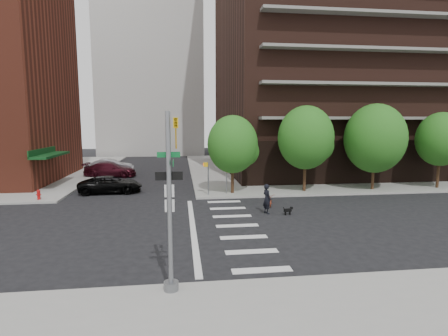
{
  "coord_description": "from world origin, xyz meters",
  "views": [
    {
      "loc": [
        -0.12,
        -18.82,
        5.81
      ],
      "look_at": [
        3.0,
        6.0,
        2.5
      ],
      "focal_mm": 28.0,
      "sensor_mm": 36.0,
      "label": 1
    }
  ],
  "objects": [
    {
      "name": "fire_hydrant",
      "position": [
        -10.5,
        7.8,
        0.55
      ],
      "size": [
        0.24,
        0.24,
        0.73
      ],
      "color": "#A50C0C",
      "rests_on": "sidewalk_nw"
    },
    {
      "name": "pedestrian_signal",
      "position": [
        2.32,
        7.92,
        1.85
      ],
      "size": [
        2.18,
        0.67,
        2.6
      ],
      "color": "slate",
      "rests_on": "sidewalk_ne"
    },
    {
      "name": "sidewalk_ne",
      "position": [
        20.5,
        23.5,
        0.07
      ],
      "size": [
        39.0,
        33.0,
        0.15
      ],
      "primitive_type": "cube",
      "color": "gray",
      "rests_on": "ground"
    },
    {
      "name": "parked_car_maroon",
      "position": [
        -7.52,
        19.06,
        0.78
      ],
      "size": [
        2.5,
        5.48,
        1.55
      ],
      "primitive_type": "imported",
      "rotation": [
        0.0,
        0.0,
        1.51
      ],
      "color": "#3F0F1A",
      "rests_on": "ground"
    },
    {
      "name": "traffic_signal",
      "position": [
        -0.47,
        -7.49,
        2.7
      ],
      "size": [
        0.9,
        0.75,
        6.0
      ],
      "color": "slate",
      "rests_on": "sidewalk_s"
    },
    {
      "name": "dog",
      "position": [
        6.55,
        1.88,
        0.31
      ],
      "size": [
        0.6,
        0.26,
        0.5
      ],
      "rotation": [
        0.0,
        0.0,
        0.23
      ],
      "color": "black",
      "rests_on": "ground"
    },
    {
      "name": "tree_c",
      "position": [
        16.0,
        8.5,
        4.45
      ],
      "size": [
        5.0,
        5.0,
        6.8
      ],
      "color": "#301E11",
      "rests_on": "sidewalk_ne"
    },
    {
      "name": "parked_car_black",
      "position": [
        -5.86,
        10.36,
        0.7
      ],
      "size": [
        2.54,
        5.12,
        1.4
      ],
      "primitive_type": "imported",
      "rotation": [
        0.0,
        0.0,
        1.62
      ],
      "color": "black",
      "rests_on": "ground"
    },
    {
      "name": "scooter",
      "position": [
        6.04,
        4.43,
        0.44
      ],
      "size": [
        0.86,
        1.73,
        0.87
      ],
      "primitive_type": "imported",
      "rotation": [
        0.0,
        0.0,
        -0.18
      ],
      "color": "maroon",
      "rests_on": "ground"
    },
    {
      "name": "tree_d",
      "position": [
        22.0,
        8.5,
        4.34
      ],
      "size": [
        4.0,
        4.0,
        6.2
      ],
      "color": "#301E11",
      "rests_on": "sidewalk_ne"
    },
    {
      "name": "tree_b",
      "position": [
        10.0,
        8.5,
        4.54
      ],
      "size": [
        4.5,
        4.5,
        6.65
      ],
      "color": "#301E11",
      "rests_on": "sidewalk_ne"
    },
    {
      "name": "dog_walker",
      "position": [
        5.3,
        2.41,
        0.95
      ],
      "size": [
        0.81,
        0.66,
        1.91
      ],
      "primitive_type": "imported",
      "rotation": [
        0.0,
        0.0,
        1.9
      ],
      "color": "black",
      "rests_on": "ground"
    },
    {
      "name": "parked_car_silver",
      "position": [
        -7.99,
        21.55,
        0.83
      ],
      "size": [
        2.06,
        5.16,
        1.67
      ],
      "primitive_type": "imported",
      "rotation": [
        0.0,
        0.0,
        1.63
      ],
      "color": "#B8BABF",
      "rests_on": "ground"
    },
    {
      "name": "crosswalk",
      "position": [
        2.21,
        -0.0,
        0.01
      ],
      "size": [
        3.85,
        13.0,
        0.01
      ],
      "color": "silver",
      "rests_on": "ground"
    },
    {
      "name": "ground",
      "position": [
        0.0,
        0.0,
        0.0
      ],
      "size": [
        120.0,
        120.0,
        0.0
      ],
      "primitive_type": "plane",
      "color": "black",
      "rests_on": "ground"
    },
    {
      "name": "tree_a",
      "position": [
        4.0,
        8.5,
        4.04
      ],
      "size": [
        4.0,
        4.0,
        5.9
      ],
      "color": "#301E11",
      "rests_on": "sidewalk_ne"
    }
  ]
}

